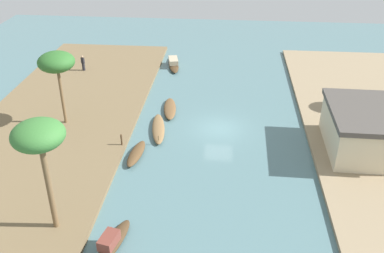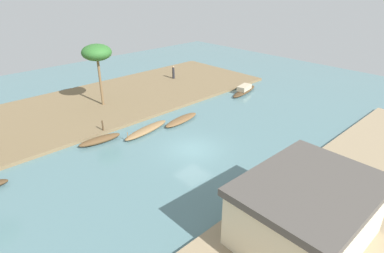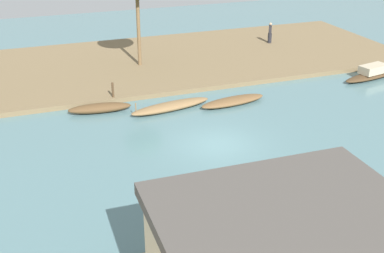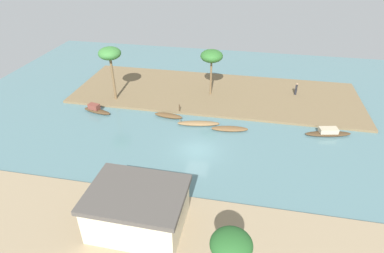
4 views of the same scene
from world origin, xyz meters
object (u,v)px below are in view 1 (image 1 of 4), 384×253
sampan_foreground (158,129)px  sampan_with_red_awning (136,153)px  sampan_open_hull (170,109)px  person_on_near_bank (83,64)px  palm_tree_left_far (39,138)px  sampan_near_left_bank (173,63)px  riverside_building (364,129)px  mooring_post (121,140)px  palm_tree_left_near (56,63)px  sampan_downstream_large (112,242)px

sampan_foreground → sampan_with_red_awning: size_ratio=1.39×
sampan_open_hull → person_on_near_bank: size_ratio=2.59×
palm_tree_left_far → sampan_with_red_awning: bearing=159.2°
sampan_near_left_bank → riverside_building: riverside_building is taller
sampan_open_hull → riverside_building: bearing=62.7°
sampan_foreground → mooring_post: bearing=-49.8°
sampan_foreground → sampan_near_left_bank: 15.17m
sampan_open_hull → sampan_near_left_bank: sampan_near_left_bank is taller
mooring_post → palm_tree_left_far: bearing=-10.7°
mooring_post → person_on_near_bank: bearing=-152.3°
sampan_foreground → riverside_building: size_ratio=0.70×
riverside_building → sampan_foreground: bearing=-95.4°
person_on_near_bank → sampan_with_red_awning: bearing=-36.5°
sampan_with_red_awning → riverside_building: size_ratio=0.51×
person_on_near_bank → palm_tree_left_near: 13.06m
riverside_building → palm_tree_left_far: bearing=-61.9°
sampan_open_hull → palm_tree_left_far: bearing=-24.0°
sampan_foreground → palm_tree_left_far: (12.49, -4.30, 6.41)m
palm_tree_left_near → palm_tree_left_far: size_ratio=0.89×
sampan_near_left_bank → mooring_post: bearing=-17.5°
sampan_foreground → sampan_open_hull: 3.89m
sampan_with_red_awning → palm_tree_left_near: (-4.34, -7.17, 5.63)m
sampan_downstream_large → palm_tree_left_near: 16.83m
sampan_near_left_bank → riverside_building: 24.18m
sampan_foreground → mooring_post: mooring_post is taller
person_on_near_bank → riverside_building: 30.41m
person_on_near_bank → palm_tree_left_far: palm_tree_left_far is taller
sampan_downstream_large → palm_tree_left_far: palm_tree_left_far is taller
sampan_downstream_large → sampan_with_red_awning: (-9.58, -0.54, -0.14)m
mooring_post → palm_tree_left_near: (-3.23, -5.77, 5.12)m
person_on_near_bank → sampan_open_hull: bearing=-13.8°
sampan_open_hull → palm_tree_left_near: palm_tree_left_near is taller
sampan_open_hull → riverside_building: riverside_building is taller
sampan_with_red_awning → person_on_near_bank: size_ratio=2.19×
person_on_near_bank → palm_tree_left_near: size_ratio=0.27×
sampan_foreground → sampan_near_left_bank: (-15.16, -0.63, 0.12)m
sampan_downstream_large → mooring_post: size_ratio=4.37×
palm_tree_left_near → sampan_foreground: bearing=88.1°
sampan_with_red_awning → palm_tree_left_far: 11.04m
sampan_near_left_bank → person_on_near_bank: bearing=-84.9°
sampan_open_hull → riverside_building: 17.09m
riverside_building → mooring_post: bearing=-85.7°
mooring_post → sampan_open_hull: bearing=156.4°
palm_tree_left_near → person_on_near_bank: bearing=-169.6°
sampan_foreground → sampan_downstream_large: (13.65, -0.56, 0.17)m
person_on_near_bank → palm_tree_left_far: bearing=-52.4°
sampan_foreground → sampan_near_left_bank: sampan_near_left_bank is taller
mooring_post → riverside_building: 19.06m
sampan_open_hull → palm_tree_left_near: 11.03m
person_on_near_bank → palm_tree_left_near: bearing=-56.0°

